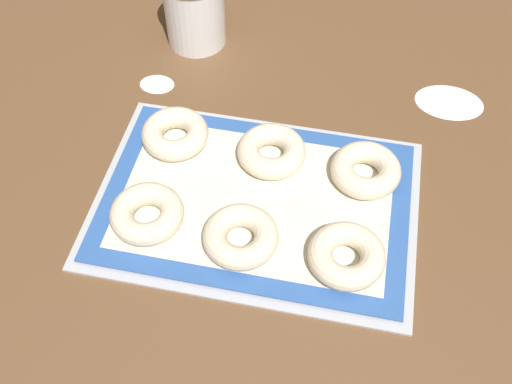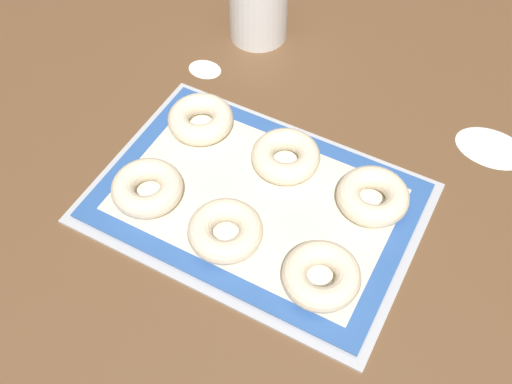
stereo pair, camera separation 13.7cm
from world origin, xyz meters
name	(u,v)px [view 2 (the right image)]	position (x,y,z in m)	size (l,w,h in m)	color
ground_plane	(249,193)	(0.00, 0.00, 0.00)	(2.80, 2.80, 0.00)	brown
baking_tray	(256,202)	(0.02, -0.01, 0.00)	(0.43, 0.30, 0.01)	#B2B5BA
baking_mat	(256,200)	(0.02, -0.01, 0.01)	(0.40, 0.27, 0.00)	#2D569E
bagel_front_left	(147,188)	(-0.11, -0.07, 0.03)	(0.10, 0.10, 0.03)	beige
bagel_front_center	(225,231)	(0.01, -0.08, 0.03)	(0.10, 0.10, 0.03)	beige
bagel_front_right	(321,276)	(0.14, -0.08, 0.03)	(0.10, 0.10, 0.03)	beige
bagel_back_left	(201,119)	(-0.12, 0.07, 0.03)	(0.10, 0.10, 0.03)	beige
bagel_back_center	(286,156)	(0.02, 0.06, 0.03)	(0.10, 0.10, 0.03)	beige
bagel_back_right	(373,196)	(0.15, 0.05, 0.03)	(0.10, 0.10, 0.03)	beige
flour_canister	(258,2)	(-0.15, 0.30, 0.06)	(0.10, 0.10, 0.13)	white
flour_patch_near	(492,147)	(0.27, 0.24, 0.00)	(0.10, 0.08, 0.00)	white
flour_patch_far	(205,69)	(-0.18, 0.18, 0.00)	(0.06, 0.04, 0.00)	white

